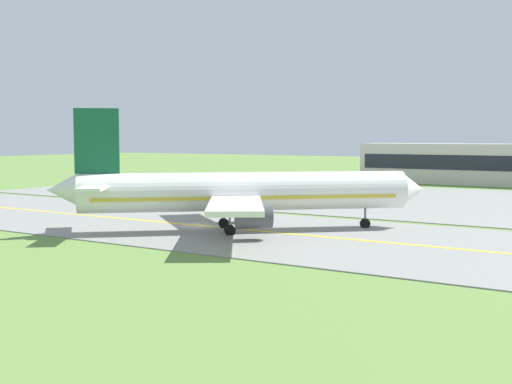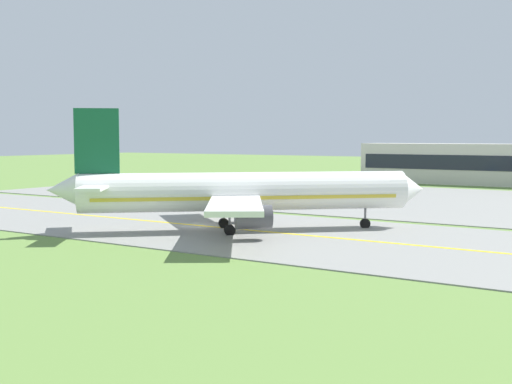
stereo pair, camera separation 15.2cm
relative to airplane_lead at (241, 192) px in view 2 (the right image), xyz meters
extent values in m
plane|color=olive|center=(-6.06, 0.78, -4.13)|extent=(500.00, 500.00, 0.00)
cube|color=gray|center=(-6.06, 0.78, -4.08)|extent=(240.00, 28.00, 0.10)
cube|color=gray|center=(3.94, 42.78, -4.08)|extent=(140.00, 52.00, 0.10)
cube|color=yellow|center=(-6.06, 0.78, -4.03)|extent=(220.00, 0.60, 0.01)
cylinder|color=white|center=(0.36, 0.33, 0.07)|extent=(27.95, 25.72, 4.00)
cone|color=white|center=(13.89, 12.50, 0.07)|extent=(4.47, 4.56, 3.80)
cone|color=white|center=(-13.31, -11.98, 0.47)|extent=(4.65, 4.67, 3.40)
cube|color=gold|center=(0.36, 0.33, -0.43)|extent=(25.98, 23.96, 0.36)
cube|color=#1E232D|center=(12.26, 11.03, 0.77)|extent=(3.61, 3.73, 0.70)
cube|color=white|center=(-6.96, 5.17, -0.43)|extent=(14.57, 13.32, 0.50)
cylinder|color=#47474C|center=(-4.13, 5.02, -1.83)|extent=(4.07, 3.98, 2.30)
cylinder|color=black|center=(-2.94, 6.09, -1.83)|extent=(1.59, 1.73, 2.10)
cube|color=white|center=(4.41, -7.46, -0.43)|extent=(12.36, 15.12, 0.50)
cylinder|color=#47474C|center=(4.56, -4.64, -1.83)|extent=(4.07, 3.98, 2.30)
cylinder|color=black|center=(5.75, -3.57, -1.83)|extent=(1.59, 1.73, 2.10)
cube|color=#145938|center=(-10.79, -9.71, 5.32)|extent=(3.54, 3.24, 6.50)
cube|color=white|center=(-13.08, -7.46, 0.87)|extent=(6.06, 5.80, 0.30)
cube|color=white|center=(-8.79, -12.22, 0.87)|extent=(5.47, 6.27, 0.30)
cylinder|color=slate|center=(10.03, 9.02, -2.76)|extent=(0.24, 0.24, 1.65)
cylinder|color=black|center=(10.03, 9.02, -3.58)|extent=(1.05, 1.00, 1.10)
cylinder|color=slate|center=(-2.86, 0.92, -2.76)|extent=(0.24, 0.24, 1.65)
cylinder|color=black|center=(-3.05, 1.13, -3.58)|extent=(1.05, 1.00, 1.10)
cylinder|color=black|center=(-2.68, 0.72, -3.58)|extent=(1.05, 1.00, 1.10)
cylinder|color=slate|center=(0.62, -2.94, -2.76)|extent=(0.24, 0.24, 1.65)
cylinder|color=black|center=(0.43, -2.74, -3.58)|extent=(1.05, 1.00, 1.10)
cylinder|color=black|center=(0.80, -3.15, -3.58)|extent=(1.05, 1.00, 1.10)
cube|color=#264CA5|center=(-2.42, 36.93, -2.63)|extent=(2.03, 1.83, 1.80)
cube|color=#1E232D|center=(-2.43, 36.17, -2.32)|extent=(1.84, 0.15, 0.81)
cube|color=#264CA5|center=(-2.37, 40.13, -3.33)|extent=(2.17, 4.63, 0.40)
cylinder|color=orange|center=(-2.42, 36.93, -1.63)|extent=(0.20, 0.20, 0.18)
cylinder|color=black|center=(-1.42, 36.92, -3.68)|extent=(0.31, 0.90, 0.90)
cylinder|color=black|center=(-3.42, 36.95, -3.68)|extent=(0.31, 0.90, 0.90)
cylinder|color=black|center=(-1.31, 41.04, -3.68)|extent=(0.31, 0.90, 0.90)
cylinder|color=black|center=(-3.41, 41.07, -3.68)|extent=(0.31, 0.90, 0.90)
cube|color=#264CA5|center=(-41.48, 28.91, -2.63)|extent=(2.18, 2.33, 1.80)
cube|color=#1E232D|center=(-40.73, 28.75, -2.32)|extent=(0.50, 1.82, 0.81)
cube|color=#264CA5|center=(-44.61, 29.58, -3.33)|extent=(4.94, 3.01, 0.40)
cylinder|color=orange|center=(-41.48, 28.91, -1.63)|extent=(0.20, 0.20, 0.18)
cylinder|color=black|center=(-41.27, 29.89, -3.68)|extent=(0.94, 0.48, 0.90)
cylinder|color=black|center=(-41.69, 27.93, -3.68)|extent=(0.94, 0.48, 0.90)
cylinder|color=black|center=(-45.29, 30.80, -3.68)|extent=(0.94, 0.48, 0.90)
cylinder|color=black|center=(-45.73, 28.74, -3.68)|extent=(0.94, 0.48, 0.90)
cube|color=beige|center=(7.66, 82.62, 0.09)|extent=(57.50, 8.58, 8.44)
cube|color=#1E232D|center=(7.66, 78.28, 0.51)|extent=(55.20, 0.10, 3.04)
camera|label=1|loc=(38.19, -56.66, 5.73)|focal=46.36mm
camera|label=2|loc=(38.32, -56.58, 5.73)|focal=46.36mm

